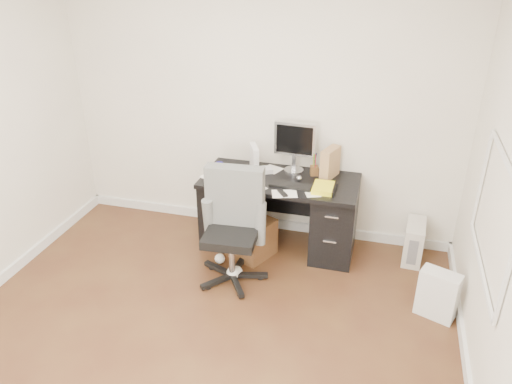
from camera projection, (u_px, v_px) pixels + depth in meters
ground at (191, 353)px, 3.77m from camera, size 4.00×4.00×0.00m
room_shell at (182, 148)px, 3.04m from camera, size 4.02×4.02×2.71m
desk at (279, 211)px, 4.95m from camera, size 1.50×0.70×0.75m
loose_papers at (259, 179)px, 4.79m from camera, size 1.10×0.60×0.00m
lcd_monitor at (295, 147)px, 4.83m from camera, size 0.42×0.25×0.51m
keyboard at (291, 185)px, 4.63m from camera, size 0.40×0.16×0.02m
computer_mouse at (299, 178)px, 4.73m from camera, size 0.06×0.06×0.06m
travel_mug at (220, 170)px, 4.77m from camera, size 0.08×0.08×0.16m
white_binder at (254, 159)px, 4.88m from camera, size 0.20×0.26×0.27m
magazine_file at (330, 163)px, 4.76m from camera, size 0.20×0.28×0.29m
pen_cup at (315, 164)px, 4.82m from camera, size 0.12×0.12×0.22m
yellow_book at (324, 188)px, 4.56m from camera, size 0.20×0.26×0.04m
paper_remote at (284, 193)px, 4.50m from camera, size 0.27×0.24×0.02m
office_chair at (231, 230)px, 4.38m from camera, size 0.64×0.64×1.05m
pc_tower at (414, 242)px, 4.82m from camera, size 0.20×0.40×0.39m
shopping_bag at (438, 295)px, 4.07m from camera, size 0.37×0.32×0.42m
wicker_basket at (251, 237)px, 4.90m from camera, size 0.50×0.50×0.38m
desk_printer at (223, 221)px, 5.39m from camera, size 0.33×0.28×0.18m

